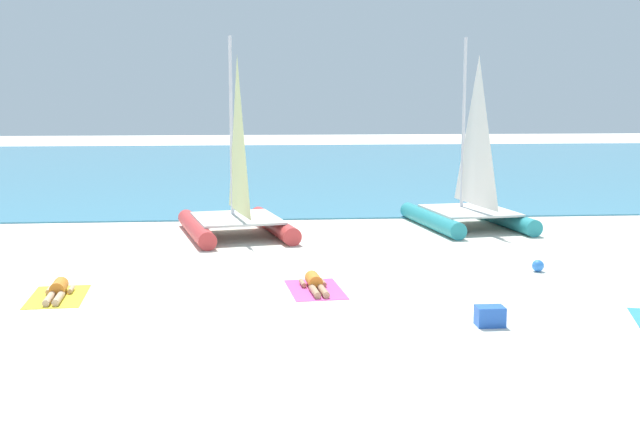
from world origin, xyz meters
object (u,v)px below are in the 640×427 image
sunbather_middle (315,283)px  beach_ball (538,266)px  sailboat_red (236,207)px  sailboat_teal (469,200)px  towel_middle (315,290)px  towel_left (58,297)px  cooler_box (490,316)px  sunbather_left (58,290)px

sunbather_middle → beach_ball: 5.49m
sailboat_red → beach_ball: 9.01m
sailboat_teal → towel_middle: 9.45m
towel_left → beach_ball: 10.76m
sailboat_red → towel_middle: bearing=-87.0°
towel_middle → cooler_box: bearing=-45.5°
sailboat_red → cooler_box: size_ratio=11.64×
sailboat_red → towel_left: sailboat_red is taller
cooler_box → beach_ball: bearing=60.2°
towel_left → sunbather_middle: size_ratio=1.21×
towel_middle → cooler_box: 4.14m
sailboat_teal → towel_left: sailboat_teal is taller
sailboat_teal → sunbather_middle: sailboat_teal is taller
sailboat_teal → beach_ball: size_ratio=20.80×
sailboat_red → cooler_box: (4.68, -9.72, -0.69)m
sailboat_teal → towel_left: size_ratio=3.09×
sunbather_left → cooler_box: 8.71m
sailboat_red → sailboat_teal: 7.26m
towel_middle → sunbather_middle: (-0.01, 0.07, 0.13)m
beach_ball → cooler_box: cooler_box is taller
sunbather_middle → cooler_box: (2.91, -3.02, 0.05)m
sailboat_teal → towel_middle: sailboat_teal is taller
beach_ball → cooler_box: (-2.44, -4.27, 0.04)m
sailboat_red → sunbather_middle: sailboat_red is taller
towel_left → towel_middle: 5.32m
sailboat_red → towel_left: (-3.54, -6.92, -0.86)m
sailboat_red → sunbather_middle: (1.78, -6.71, -0.74)m
towel_middle → sailboat_teal: bearing=54.8°
sailboat_teal → sunbather_middle: size_ratio=3.75×
towel_left → cooler_box: bearing=-18.8°
beach_ball → towel_left: bearing=-172.2°
towel_middle → beach_ball: size_ratio=6.72×
towel_left → sunbather_middle: (5.31, 0.21, 0.13)m
sailboat_teal → beach_ball: 6.41m
sunbather_middle → cooler_box: 4.19m
sunbather_left → beach_ball: 10.76m
towel_left → sailboat_teal: bearing=36.1°
sailboat_teal → towel_left: 13.32m
sailboat_teal → sunbather_left: 13.28m
sailboat_red → sunbather_left: bearing=-129.1°
sunbather_left → beach_ball: sunbather_left is taller
sailboat_red → beach_ball: bearing=-49.2°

